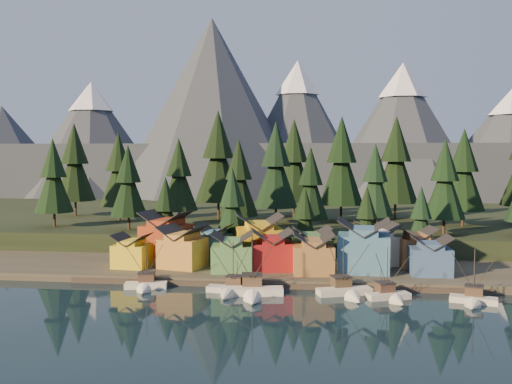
# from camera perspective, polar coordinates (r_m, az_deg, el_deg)

# --- Properties ---
(ground) EXTENTS (500.00, 500.00, 0.00)m
(ground) POSITION_cam_1_polar(r_m,az_deg,el_deg) (94.96, 0.87, -11.69)
(ground) COLOR black
(ground) RESTS_ON ground
(shore_strip) EXTENTS (400.00, 50.00, 1.50)m
(shore_strip) POSITION_cam_1_polar(r_m,az_deg,el_deg) (133.62, 2.74, -6.79)
(shore_strip) COLOR #3A342A
(shore_strip) RESTS_ON ground
(hillside) EXTENTS (420.00, 100.00, 6.00)m
(hillside) POSITION_cam_1_polar(r_m,az_deg,el_deg) (182.60, 3.94, -3.20)
(hillside) COLOR black
(hillside) RESTS_ON ground
(dock) EXTENTS (80.00, 4.00, 1.00)m
(dock) POSITION_cam_1_polar(r_m,az_deg,el_deg) (110.75, 1.81, -9.16)
(dock) COLOR #453B31
(dock) RESTS_ON ground
(mountain_ridge) EXTENTS (560.00, 190.00, 90.00)m
(mountain_ridge) POSITION_cam_1_polar(r_m,az_deg,el_deg) (304.85, 4.46, 3.98)
(mountain_ridge) COLOR #3F4651
(mountain_ridge) RESTS_ON ground
(boat_1) EXTENTS (8.41, 8.95, 10.40)m
(boat_1) POSITION_cam_1_polar(r_m,az_deg,el_deg) (110.12, -11.02, -8.46)
(boat_1) COLOR silver
(boat_1) RESTS_ON ground
(boat_2) EXTENTS (9.82, 10.57, 10.25)m
(boat_2) POSITION_cam_1_polar(r_m,az_deg,el_deg) (104.99, -2.52, -9.13)
(boat_2) COLOR beige
(boat_2) RESTS_ON ground
(boat_3) EXTENTS (11.78, 12.57, 12.52)m
(boat_3) POSITION_cam_1_polar(r_m,az_deg,el_deg) (102.84, -0.38, -9.15)
(boat_3) COLOR white
(boat_3) RESTS_ON ground
(boat_4) EXTENTS (10.59, 11.02, 11.33)m
(boat_4) POSITION_cam_1_polar(r_m,az_deg,el_deg) (104.38, 9.06, -9.11)
(boat_4) COLOR silver
(boat_4) RESTS_ON ground
(boat_5) EXTENTS (8.25, 8.78, 10.12)m
(boat_5) POSITION_cam_1_polar(r_m,az_deg,el_deg) (103.10, 13.31, -9.37)
(boat_5) COLOR beige
(boat_5) RESTS_ON ground
(boat_6) EXTENTS (8.37, 8.90, 10.23)m
(boat_6) POSITION_cam_1_polar(r_m,az_deg,el_deg) (104.52, 20.92, -9.34)
(boat_6) COLOR beige
(boat_6) RESTS_ON ground
(house_front_0) EXTENTS (7.64, 7.29, 7.06)m
(house_front_0) POSITION_cam_1_polar(r_m,az_deg,el_deg) (123.30, -12.30, -5.67)
(house_front_0) COLOR gold
(house_front_0) RESTS_ON shore_strip
(house_front_1) EXTENTS (10.31, 10.07, 8.80)m
(house_front_1) POSITION_cam_1_polar(r_m,az_deg,el_deg) (121.28, -7.35, -5.34)
(house_front_1) COLOR #B67D2E
(house_front_1) RESTS_ON shore_strip
(house_front_2) EXTENTS (9.01, 9.07, 7.96)m
(house_front_2) POSITION_cam_1_polar(r_m,az_deg,el_deg) (116.82, -2.40, -5.88)
(house_front_2) COLOR #4F8749
(house_front_2) RESTS_ON shore_strip
(house_front_3) EXTENTS (9.52, 9.22, 8.29)m
(house_front_3) POSITION_cam_1_polar(r_m,az_deg,el_deg) (118.05, 1.57, -5.69)
(house_front_3) COLOR maroon
(house_front_3) RESTS_ON shore_strip
(house_front_4) EXTENTS (8.80, 9.37, 8.17)m
(house_front_4) POSITION_cam_1_polar(r_m,az_deg,el_deg) (115.19, 5.73, -5.98)
(house_front_4) COLOR olive
(house_front_4) RESTS_ON shore_strip
(house_front_5) EXTENTS (10.81, 9.94, 10.77)m
(house_front_5) POSITION_cam_1_polar(r_m,az_deg,el_deg) (117.88, 10.70, -5.13)
(house_front_5) COLOR #3A6789
(house_front_5) RESTS_ON shore_strip
(house_front_6) EXTENTS (7.83, 7.41, 7.77)m
(house_front_6) POSITION_cam_1_polar(r_m,az_deg,el_deg) (118.41, 17.02, -5.97)
(house_front_6) COLOR #365581
(house_front_6) RESTS_ON shore_strip
(house_back_0) EXTENTS (11.56, 11.24, 10.84)m
(house_back_0) POSITION_cam_1_polar(r_m,az_deg,el_deg) (131.70, -8.94, -4.15)
(house_back_0) COLOR maroon
(house_back_0) RESTS_ON shore_strip
(house_back_1) EXTENTS (8.09, 8.17, 8.02)m
(house_back_1) POSITION_cam_1_polar(r_m,az_deg,el_deg) (128.19, -4.21, -5.00)
(house_back_1) COLOR #396B86
(house_back_1) RESTS_ON shore_strip
(house_back_2) EXTENTS (11.84, 11.25, 10.53)m
(house_back_2) POSITION_cam_1_polar(r_m,az_deg,el_deg) (126.53, 0.30, -4.50)
(house_back_2) COLOR gold
(house_back_2) RESTS_ON shore_strip
(house_back_3) EXTENTS (9.14, 8.42, 8.17)m
(house_back_3) POSITION_cam_1_polar(r_m,az_deg,el_deg) (124.02, 5.57, -5.27)
(house_back_3) COLOR #44713D
(house_back_3) RESTS_ON shore_strip
(house_back_4) EXTENTS (9.92, 9.69, 8.95)m
(house_back_4) POSITION_cam_1_polar(r_m,az_deg,el_deg) (126.62, 12.04, -4.97)
(house_back_4) COLOR silver
(house_back_4) RESTS_ON shore_strip
(house_back_5) EXTENTS (8.19, 8.27, 8.37)m
(house_back_5) POSITION_cam_1_polar(r_m,az_deg,el_deg) (126.16, 15.74, -5.20)
(house_back_5) COLOR #A76B3B
(house_back_5) RESTS_ON shore_strip
(tree_hill_0) EXTENTS (10.10, 10.10, 23.53)m
(tree_hill_0) POSITION_cam_1_polar(r_m,az_deg,el_deg) (160.14, -19.59, 1.29)
(tree_hill_0) COLOR #332319
(tree_hill_0) RESTS_ON hillside
(tree_hill_1) EXTENTS (11.02, 11.02, 25.66)m
(tree_hill_1) POSITION_cam_1_polar(r_m,az_deg,el_deg) (169.94, -13.55, 1.93)
(tree_hill_1) COLOR #332319
(tree_hill_1) RESTS_ON hillside
(tree_hill_2) EXTENTS (9.33, 9.33, 21.72)m
(tree_hill_2) POSITION_cam_1_polar(r_m,az_deg,el_deg) (147.82, -12.64, 0.83)
(tree_hill_2) COLOR #332319
(tree_hill_2) RESTS_ON hillside
(tree_hill_3) EXTENTS (10.20, 10.20, 23.76)m
(tree_hill_3) POSITION_cam_1_polar(r_m,az_deg,el_deg) (156.26, -7.71, 1.46)
(tree_hill_3) COLOR #332319
(tree_hill_3) RESTS_ON hillside
(tree_hill_4) EXTENTS (13.82, 13.82, 32.19)m
(tree_hill_4) POSITION_cam_1_polar(r_m,az_deg,el_deg) (168.99, -3.79, 3.23)
(tree_hill_4) COLOR #332319
(tree_hill_4) RESTS_ON hillside
(tree_hill_5) EXTENTS (9.94, 9.94, 23.16)m
(tree_hill_5) POSITION_cam_1_polar(r_m,az_deg,el_deg) (142.79, -1.73, 1.14)
(tree_hill_5) COLOR #332319
(tree_hill_5) RESTS_ON hillside
(tree_hill_6) EXTENTS (12.20, 12.20, 28.42)m
(tree_hill_6) POSITION_cam_1_polar(r_m,az_deg,el_deg) (156.60, 2.00, 2.43)
(tree_hill_6) COLOR #332319
(tree_hill_6) RESTS_ON hillside
(tree_hill_7) EXTENTS (9.07, 9.07, 21.13)m
(tree_hill_7) POSITION_cam_1_polar(r_m,az_deg,el_deg) (139.22, 5.48, 0.60)
(tree_hill_7) COLOR #332319
(tree_hill_7) RESTS_ON hillside
(tree_hill_8) EXTENTS (12.92, 12.92, 30.09)m
(tree_hill_8) POSITION_cam_1_polar(r_m,az_deg,el_deg) (163.02, 8.55, 2.77)
(tree_hill_8) COLOR #332319
(tree_hill_8) RESTS_ON hillside
(tree_hill_9) EXTENTS (9.48, 9.48, 22.09)m
(tree_hill_9) POSITION_cam_1_polar(r_m,az_deg,el_deg) (146.62, 11.82, 0.90)
(tree_hill_9) COLOR #332319
(tree_hill_9) RESTS_ON hillside
(tree_hill_10) EXTENTS (13.09, 13.09, 30.50)m
(tree_hill_10) POSITION_cam_1_polar(r_m,az_deg,el_deg) (172.14, 13.82, 2.83)
(tree_hill_10) COLOR #332319
(tree_hill_10) RESTS_ON hillside
(tree_hill_11) EXTENTS (9.90, 9.90, 23.05)m
(tree_hill_11) POSITION_cam_1_polar(r_m,az_deg,el_deg) (143.87, 18.35, 0.94)
(tree_hill_11) COLOR #332319
(tree_hill_11) RESTS_ON hillside
(tree_hill_12) EXTENTS (11.23, 11.23, 26.16)m
(tree_hill_12) POSITION_cam_1_polar(r_m,az_deg,el_deg) (161.12, 20.05, 1.80)
(tree_hill_12) COLOR #332319
(tree_hill_12) RESTS_ON hillside
(tree_hill_15) EXTENTS (12.87, 12.87, 29.98)m
(tree_hill_15) POSITION_cam_1_polar(r_m,az_deg,el_deg) (173.25, 3.82, 2.85)
(tree_hill_15) COLOR #332319
(tree_hill_15) RESTS_ON hillside
(tree_hill_16) EXTENTS (12.46, 12.46, 29.02)m
(tree_hill_16) POSITION_cam_1_polar(r_m,az_deg,el_deg) (186.07, -17.67, 2.58)
(tree_hill_16) COLOR #332319
(tree_hill_16) RESTS_ON hillside
(tree_shore_0) EXTENTS (7.96, 7.96, 18.55)m
(tree_shore_0) POSITION_cam_1_polar(r_m,az_deg,el_deg) (137.01, -9.00, -1.97)
(tree_shore_0) COLOR #332319
(tree_shore_0) RESTS_ON shore_strip
(tree_shore_1) EXTENTS (8.93, 8.93, 20.79)m
(tree_shore_1) POSITION_cam_1_polar(r_m,az_deg,el_deg) (133.35, -2.39, -1.55)
(tree_shore_1) COLOR #332319
(tree_shore_1) RESTS_ON shore_strip
(tree_shore_2) EXTENTS (6.92, 6.92, 16.13)m
(tree_shore_2) POSITION_cam_1_polar(r_m,az_deg,el_deg) (131.90, 4.93, -2.74)
(tree_shore_2) COLOR #332319
(tree_shore_2) RESTS_ON shore_strip
(tree_shore_3) EXTENTS (7.08, 7.08, 16.49)m
(tree_shore_3) POSITION_cam_1_polar(r_m,az_deg,el_deg) (132.10, 11.01, -2.70)
(tree_shore_3) COLOR #332319
(tree_shore_3) RESTS_ON shore_strip
(tree_shore_4) EXTENTS (7.16, 7.16, 16.69)m
(tree_shore_4) POSITION_cam_1_polar(r_m,az_deg,el_deg) (133.46, 16.17, -2.67)
(tree_shore_4) COLOR #332319
(tree_shore_4) RESTS_ON shore_strip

